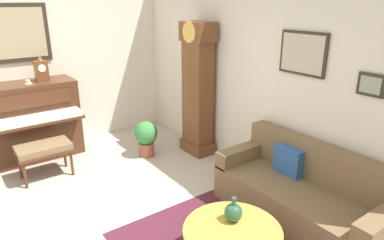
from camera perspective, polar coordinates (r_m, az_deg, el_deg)
ground_plane at (r=4.00m, az=-16.74°, el=-17.67°), size 6.40×6.00×0.10m
wall_left at (r=5.84m, az=-27.08°, el=8.49°), size 0.13×4.90×2.80m
wall_back at (r=4.62m, az=10.64°, el=7.76°), size 5.30×0.13×2.80m
piano at (r=5.67m, az=-25.74°, el=-0.20°), size 0.87×1.44×1.17m
piano_bench at (r=5.02m, az=-23.52°, el=-4.57°), size 0.42×0.70×0.48m
grandfather_clock at (r=5.22m, az=0.93°, el=4.49°), size 0.52×0.34×2.03m
couch at (r=3.97m, az=18.01°, el=-11.82°), size 1.90×0.80×0.84m
coffee_table at (r=3.19m, az=6.75°, el=-18.07°), size 0.88×0.88×0.40m
mantel_clock at (r=5.54m, az=-23.88°, el=7.71°), size 0.13×0.18×0.38m
teacup at (r=5.45m, az=-25.74°, el=5.69°), size 0.12×0.12×0.06m
green_jug at (r=3.23m, az=6.92°, el=-15.04°), size 0.17×0.17×0.24m
potted_plant at (r=5.31m, az=-7.68°, el=-2.72°), size 0.36×0.36×0.56m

